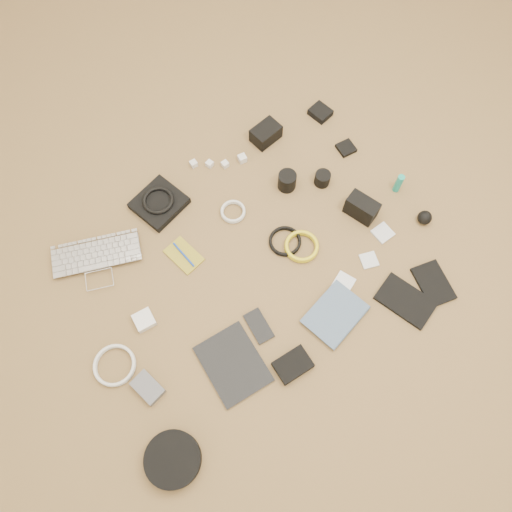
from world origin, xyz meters
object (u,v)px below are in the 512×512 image
tablet (233,364)px  laptop (98,266)px  headphone_case (173,459)px  paperback (352,329)px  phone (259,326)px  dslr_camera (266,134)px

tablet → laptop: bearing=113.2°
laptop → tablet: (0.24, -0.59, -0.01)m
tablet → headphone_case: 0.36m
paperback → laptop: bearing=27.6°
phone → paperback: 0.34m
tablet → paperback: 0.45m
laptop → headphone_case: bearing=-77.9°
tablet → headphone_case: headphone_case is taller
laptop → paperback: size_ratio=1.57×
laptop → headphone_case: (-0.09, -0.75, 0.01)m
phone → headphone_case: headphone_case is taller
laptop → dslr_camera: size_ratio=2.81×
laptop → phone: size_ratio=2.71×
dslr_camera → laptop: bearing=179.8°
tablet → headphone_case: (-0.33, -0.16, 0.02)m
paperback → tablet: bearing=58.3°
tablet → phone: 0.16m
dslr_camera → tablet: 0.97m
paperback → headphone_case: bearing=77.3°
phone → headphone_case: (-0.48, -0.23, 0.02)m
headphone_case → paperback: bearing=2.5°
dslr_camera → paperback: bearing=-112.9°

